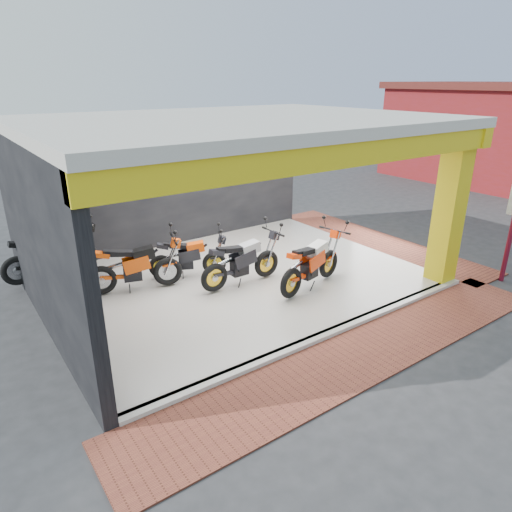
% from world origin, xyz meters
% --- Properties ---
extents(ground, '(80.00, 80.00, 0.00)m').
position_xyz_m(ground, '(0.00, 0.00, 0.00)').
color(ground, '#2D2D30').
rests_on(ground, ground).
extents(showroom_floor, '(8.00, 6.00, 0.10)m').
position_xyz_m(showroom_floor, '(0.00, 2.00, 0.05)').
color(showroom_floor, silver).
rests_on(showroom_floor, ground).
extents(showroom_ceiling, '(8.40, 6.40, 0.20)m').
position_xyz_m(showroom_ceiling, '(0.00, 2.00, 3.60)').
color(showroom_ceiling, beige).
rests_on(showroom_ceiling, corner_column).
extents(back_wall, '(8.20, 0.20, 3.50)m').
position_xyz_m(back_wall, '(0.00, 5.10, 1.75)').
color(back_wall, black).
rests_on(back_wall, ground).
extents(left_wall, '(0.20, 6.20, 3.50)m').
position_xyz_m(left_wall, '(-4.10, 2.00, 1.75)').
color(left_wall, black).
rests_on(left_wall, ground).
extents(corner_column, '(0.50, 0.50, 3.50)m').
position_xyz_m(corner_column, '(3.75, -0.75, 1.75)').
color(corner_column, gold).
rests_on(corner_column, ground).
extents(header_beam_front, '(8.40, 0.30, 0.40)m').
position_xyz_m(header_beam_front, '(0.00, -1.00, 3.30)').
color(header_beam_front, gold).
rests_on(header_beam_front, corner_column).
extents(header_beam_right, '(0.30, 6.40, 0.40)m').
position_xyz_m(header_beam_right, '(4.00, 2.00, 3.30)').
color(header_beam_right, gold).
rests_on(header_beam_right, corner_column).
extents(floor_kerb, '(8.00, 0.20, 0.10)m').
position_xyz_m(floor_kerb, '(0.00, -1.02, 0.05)').
color(floor_kerb, silver).
rests_on(floor_kerb, ground).
extents(paver_front, '(9.00, 1.40, 0.03)m').
position_xyz_m(paver_front, '(0.00, -1.80, 0.01)').
color(paver_front, brown).
rests_on(paver_front, ground).
extents(paver_right, '(1.40, 7.00, 0.03)m').
position_xyz_m(paver_right, '(4.80, 2.00, 0.01)').
color(paver_right, brown).
rests_on(paver_right, ground).
extents(moto_hero, '(2.33, 1.30, 1.34)m').
position_xyz_m(moto_hero, '(1.65, 0.76, 0.77)').
color(moto_hero, '#FF3B0A').
rests_on(moto_hero, showroom_floor).
extents(moto_row_a, '(2.15, 0.80, 1.31)m').
position_xyz_m(moto_row_a, '(0.50, 1.61, 0.75)').
color(moto_row_a, black).
rests_on(moto_row_a, showroom_floor).
extents(moto_row_b, '(2.29, 1.37, 1.32)m').
position_xyz_m(moto_row_b, '(-1.56, 2.50, 0.76)').
color(moto_row_b, '#E24909').
rests_on(moto_row_b, showroom_floor).
extents(moto_row_c, '(2.00, 1.44, 1.15)m').
position_xyz_m(moto_row_c, '(-0.41, 2.42, 0.68)').
color(moto_row_c, black).
rests_on(moto_row_c, showroom_floor).
extents(moto_row_d, '(2.29, 0.92, 1.38)m').
position_xyz_m(moto_row_d, '(-2.80, 4.50, 0.79)').
color(moto_row_d, black).
rests_on(moto_row_d, showroom_floor).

